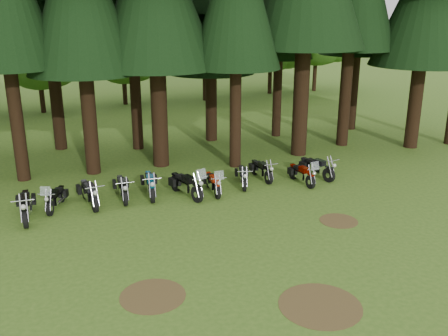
{
  "coord_description": "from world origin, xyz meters",
  "views": [
    {
      "loc": [
        -5.36,
        -13.7,
        7.43
      ],
      "look_at": [
        1.71,
        5.0,
        1.0
      ],
      "focal_mm": 40.0,
      "sensor_mm": 36.0,
      "label": 1
    }
  ],
  "objects_px": {
    "motorcycle_1": "(55,199)",
    "motorcycle_4": "(150,185)",
    "motorcycle_8": "(261,170)",
    "motorcycle_9": "(302,174)",
    "motorcycle_5": "(186,185)",
    "motorcycle_10": "(316,168)",
    "motorcycle_0": "(26,207)",
    "motorcycle_7": "(243,177)",
    "motorcycle_6": "(213,183)",
    "motorcycle_3": "(123,189)",
    "motorcycle_2": "(89,194)"
  },
  "relations": [
    {
      "from": "motorcycle_0",
      "to": "motorcycle_9",
      "type": "distance_m",
      "value": 11.4
    },
    {
      "from": "motorcycle_6",
      "to": "motorcycle_9",
      "type": "height_order",
      "value": "motorcycle_9"
    },
    {
      "from": "motorcycle_8",
      "to": "motorcycle_9",
      "type": "bearing_deg",
      "value": -41.12
    },
    {
      "from": "motorcycle_0",
      "to": "motorcycle_6",
      "type": "bearing_deg",
      "value": 2.24
    },
    {
      "from": "motorcycle_5",
      "to": "motorcycle_9",
      "type": "bearing_deg",
      "value": -19.13
    },
    {
      "from": "motorcycle_0",
      "to": "motorcycle_7",
      "type": "xyz_separation_m",
      "value": [
        8.86,
        0.52,
        -0.08
      ]
    },
    {
      "from": "motorcycle_0",
      "to": "motorcycle_3",
      "type": "distance_m",
      "value": 3.75
    },
    {
      "from": "motorcycle_1",
      "to": "motorcycle_5",
      "type": "bearing_deg",
      "value": 15.06
    },
    {
      "from": "motorcycle_2",
      "to": "motorcycle_5",
      "type": "height_order",
      "value": "motorcycle_5"
    },
    {
      "from": "motorcycle_5",
      "to": "motorcycle_7",
      "type": "height_order",
      "value": "motorcycle_5"
    },
    {
      "from": "motorcycle_6",
      "to": "motorcycle_8",
      "type": "xyz_separation_m",
      "value": [
        2.64,
        0.9,
        -0.0
      ]
    },
    {
      "from": "motorcycle_4",
      "to": "motorcycle_9",
      "type": "relative_size",
      "value": 1.12
    },
    {
      "from": "motorcycle_10",
      "to": "motorcycle_2",
      "type": "bearing_deg",
      "value": 163.54
    },
    {
      "from": "motorcycle_0",
      "to": "motorcycle_3",
      "type": "xyz_separation_m",
      "value": [
        3.67,
        0.77,
        -0.04
      ]
    },
    {
      "from": "motorcycle_5",
      "to": "motorcycle_6",
      "type": "relative_size",
      "value": 1.15
    },
    {
      "from": "motorcycle_3",
      "to": "motorcycle_5",
      "type": "xyz_separation_m",
      "value": [
        2.5,
        -0.66,
        0.05
      ]
    },
    {
      "from": "motorcycle_3",
      "to": "motorcycle_9",
      "type": "distance_m",
      "value": 7.78
    },
    {
      "from": "motorcycle_0",
      "to": "motorcycle_10",
      "type": "relative_size",
      "value": 1.09
    },
    {
      "from": "motorcycle_1",
      "to": "motorcycle_4",
      "type": "height_order",
      "value": "motorcycle_1"
    },
    {
      "from": "motorcycle_8",
      "to": "motorcycle_5",
      "type": "bearing_deg",
      "value": -168.29
    },
    {
      "from": "motorcycle_9",
      "to": "motorcycle_3",
      "type": "bearing_deg",
      "value": 169.49
    },
    {
      "from": "motorcycle_1",
      "to": "motorcycle_5",
      "type": "relative_size",
      "value": 0.83
    },
    {
      "from": "motorcycle_5",
      "to": "motorcycle_7",
      "type": "bearing_deg",
      "value": -7.53
    },
    {
      "from": "motorcycle_6",
      "to": "motorcycle_8",
      "type": "distance_m",
      "value": 2.79
    },
    {
      "from": "motorcycle_1",
      "to": "motorcycle_2",
      "type": "distance_m",
      "value": 1.27
    },
    {
      "from": "motorcycle_2",
      "to": "motorcycle_5",
      "type": "relative_size",
      "value": 0.98
    },
    {
      "from": "motorcycle_3",
      "to": "motorcycle_10",
      "type": "height_order",
      "value": "motorcycle_10"
    },
    {
      "from": "motorcycle_2",
      "to": "motorcycle_4",
      "type": "relative_size",
      "value": 0.99
    },
    {
      "from": "motorcycle_0",
      "to": "motorcycle_5",
      "type": "bearing_deg",
      "value": 2.39
    },
    {
      "from": "motorcycle_1",
      "to": "motorcycle_4",
      "type": "xyz_separation_m",
      "value": [
        3.74,
        0.1,
        0.06
      ]
    },
    {
      "from": "motorcycle_4",
      "to": "motorcycle_9",
      "type": "distance_m",
      "value": 6.65
    },
    {
      "from": "motorcycle_6",
      "to": "motorcycle_4",
      "type": "bearing_deg",
      "value": 170.28
    },
    {
      "from": "motorcycle_4",
      "to": "motorcycle_8",
      "type": "xyz_separation_m",
      "value": [
        5.17,
        0.27,
        -0.05
      ]
    },
    {
      "from": "motorcycle_4",
      "to": "motorcycle_9",
      "type": "height_order",
      "value": "motorcycle_9"
    },
    {
      "from": "motorcycle_4",
      "to": "motorcycle_9",
      "type": "bearing_deg",
      "value": -0.75
    },
    {
      "from": "motorcycle_6",
      "to": "motorcycle_9",
      "type": "xyz_separation_m",
      "value": [
        4.06,
        -0.27,
        0.0
      ]
    },
    {
      "from": "motorcycle_10",
      "to": "motorcycle_1",
      "type": "bearing_deg",
      "value": 163.3
    },
    {
      "from": "motorcycle_4",
      "to": "motorcycle_7",
      "type": "xyz_separation_m",
      "value": [
        4.05,
        -0.22,
        -0.06
      ]
    },
    {
      "from": "motorcycle_0",
      "to": "motorcycle_8",
      "type": "height_order",
      "value": "motorcycle_0"
    },
    {
      "from": "motorcycle_4",
      "to": "motorcycle_8",
      "type": "bearing_deg",
      "value": 10.02
    },
    {
      "from": "motorcycle_0",
      "to": "motorcycle_8",
      "type": "xyz_separation_m",
      "value": [
        9.98,
        1.01,
        -0.07
      ]
    },
    {
      "from": "motorcycle_9",
      "to": "motorcycle_10",
      "type": "distance_m",
      "value": 1.15
    },
    {
      "from": "motorcycle_0",
      "to": "motorcycle_5",
      "type": "height_order",
      "value": "motorcycle_5"
    },
    {
      "from": "motorcycle_0",
      "to": "motorcycle_1",
      "type": "bearing_deg",
      "value": 32.48
    },
    {
      "from": "motorcycle_0",
      "to": "motorcycle_8",
      "type": "distance_m",
      "value": 10.03
    },
    {
      "from": "motorcycle_1",
      "to": "motorcycle_7",
      "type": "xyz_separation_m",
      "value": [
        7.79,
        -0.13,
        -0.0
      ]
    },
    {
      "from": "motorcycle_1",
      "to": "motorcycle_0",
      "type": "bearing_deg",
      "value": -127.82
    },
    {
      "from": "motorcycle_5",
      "to": "motorcycle_9",
      "type": "xyz_separation_m",
      "value": [
        5.23,
        -0.27,
        -0.07
      ]
    },
    {
      "from": "motorcycle_3",
      "to": "motorcycle_8",
      "type": "xyz_separation_m",
      "value": [
        6.31,
        0.24,
        -0.03
      ]
    },
    {
      "from": "motorcycle_0",
      "to": "motorcycle_4",
      "type": "distance_m",
      "value": 4.87
    }
  ]
}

